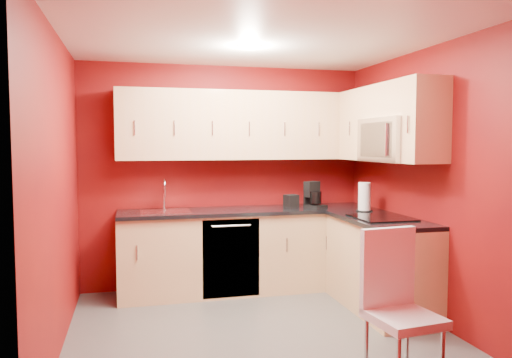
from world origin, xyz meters
name	(u,v)px	position (x,y,z in m)	size (l,w,h in m)	color
floor	(257,330)	(0.00, 0.00, 0.00)	(3.20, 3.20, 0.00)	#474542
ceiling	(258,39)	(0.00, 0.00, 2.50)	(3.20, 3.20, 0.00)	white
wall_back	(225,176)	(0.00, 1.50, 1.25)	(3.20, 3.20, 0.00)	maroon
wall_front	(324,210)	(0.00, -1.50, 1.25)	(3.20, 3.20, 0.00)	maroon
wall_left	(58,192)	(-1.60, 0.00, 1.25)	(3.00, 3.00, 0.00)	maroon
wall_right	(424,184)	(1.60, 0.00, 1.25)	(3.00, 3.00, 0.00)	maroon
base_cabinets_back	(248,251)	(0.20, 1.20, 0.43)	(2.80, 0.60, 0.87)	#D9B47C
base_cabinets_right	(380,266)	(1.30, 0.25, 0.43)	(0.60, 1.30, 0.87)	#D9B47C
countertop_back	(248,211)	(0.20, 1.19, 0.89)	(2.80, 0.63, 0.04)	black
countertop_right	(380,220)	(1.29, 0.23, 0.89)	(0.63, 1.27, 0.04)	black
upper_cabinets_back	(245,126)	(0.20, 1.32, 1.83)	(2.80, 0.35, 0.75)	tan
upper_cabinets_right	(385,117)	(1.42, 0.44, 1.89)	(0.35, 1.55, 0.75)	tan
microwave	(394,140)	(1.39, 0.20, 1.66)	(0.42, 0.76, 0.42)	silver
cooktop	(382,218)	(1.28, 0.20, 0.92)	(0.50, 0.55, 0.01)	black
sink	(165,208)	(-0.70, 1.20, 0.94)	(0.52, 0.42, 0.35)	silver
dishwasher_front	(231,258)	(-0.05, 0.91, 0.43)	(0.60, 0.02, 0.82)	black
downlight	(249,47)	(0.00, 0.30, 2.48)	(0.20, 0.20, 0.01)	white
coffee_maker	(316,195)	(0.96, 1.12, 1.05)	(0.17, 0.23, 0.29)	black
napkin_holder	(291,201)	(0.69, 1.19, 0.98)	(0.13, 0.13, 0.14)	black
paper_towel	(364,197)	(1.35, 0.70, 1.06)	(0.17, 0.17, 0.30)	white
dining_chair	(404,310)	(0.70, -1.20, 0.52)	(0.42, 0.44, 1.04)	silver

